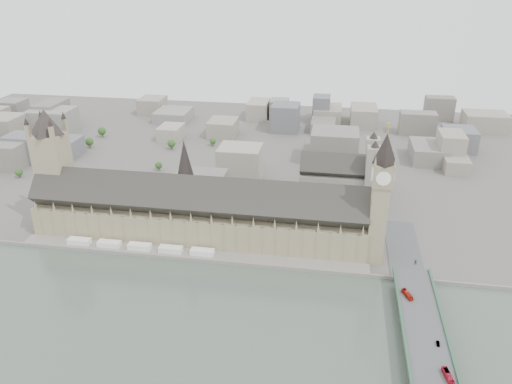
% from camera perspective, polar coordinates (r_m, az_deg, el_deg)
% --- Properties ---
extents(ground, '(900.00, 900.00, 0.00)m').
position_cam_1_polar(ground, '(393.35, -7.28, -6.65)').
color(ground, '#595651').
rests_on(ground, ground).
extents(embankment_wall, '(600.00, 1.50, 3.00)m').
position_cam_1_polar(embankment_wall, '(380.42, -7.92, -7.61)').
color(embankment_wall, slate).
rests_on(embankment_wall, ground).
extents(river_terrace, '(270.00, 15.00, 2.00)m').
position_cam_1_polar(river_terrace, '(386.74, -7.60, -7.09)').
color(river_terrace, slate).
rests_on(river_terrace, ground).
extents(terrace_tents, '(118.00, 7.00, 4.00)m').
position_cam_1_polar(terrace_tents, '(398.19, -13.16, -6.07)').
color(terrace_tents, white).
rests_on(terrace_tents, river_terrace).
extents(palace_of_westminster, '(265.00, 40.73, 55.44)m').
position_cam_1_polar(palace_of_westminster, '(398.82, -6.67, -2.42)').
color(palace_of_westminster, '#9A8A68').
rests_on(palace_of_westminster, ground).
extents(elizabeth_tower, '(17.00, 17.00, 107.50)m').
position_cam_1_polar(elizabeth_tower, '(360.88, 14.10, 0.18)').
color(elizabeth_tower, '#9A8A68').
rests_on(elizabeth_tower, ground).
extents(victoria_tower, '(30.00, 30.00, 100.00)m').
position_cam_1_polar(victoria_tower, '(439.16, -22.19, 3.08)').
color(victoria_tower, '#9A8A68').
rests_on(victoria_tower, ground).
extents(central_tower, '(13.00, 13.00, 48.00)m').
position_cam_1_polar(central_tower, '(392.58, -8.08, 2.69)').
color(central_tower, '#998D69').
rests_on(central_tower, ground).
extents(westminster_bridge, '(25.00, 325.00, 10.25)m').
position_cam_1_polar(westminster_bridge, '(311.32, 18.74, -16.40)').
color(westminster_bridge, '#474749').
rests_on(westminster_bridge, ground).
extents(westminster_abbey, '(68.00, 36.00, 64.00)m').
position_cam_1_polar(westminster_abbey, '(452.23, 9.61, 1.10)').
color(westminster_abbey, gray).
rests_on(westminster_abbey, ground).
extents(city_skyline_inland, '(720.00, 360.00, 38.00)m').
position_cam_1_polar(city_skyline_inland, '(603.82, -0.90, 6.88)').
color(city_skyline_inland, gray).
rests_on(city_skyline_inland, ground).
extents(park_trees, '(110.00, 30.00, 15.00)m').
position_cam_1_polar(park_trees, '(442.72, -6.43, -1.74)').
color(park_trees, '#1E4318').
rests_on(park_trees, ground).
extents(red_bus_north, '(6.56, 11.22, 3.08)m').
position_cam_1_polar(red_bus_north, '(337.30, 16.91, -11.12)').
color(red_bus_north, red).
rests_on(red_bus_north, westminster_bridge).
extents(red_bus_south, '(4.87, 11.96, 3.25)m').
position_cam_1_polar(red_bus_south, '(287.66, 21.09, -19.03)').
color(red_bus_south, red).
rests_on(red_bus_south, westminster_bridge).
extents(car_silver, '(1.73, 4.42, 1.43)m').
position_cam_1_polar(car_silver, '(306.50, 20.09, -15.95)').
color(car_silver, gray).
rests_on(car_silver, westminster_bridge).
extents(car_approach, '(2.36, 4.57, 1.27)m').
position_cam_1_polar(car_approach, '(373.46, 17.78, -7.64)').
color(car_approach, gray).
rests_on(car_approach, westminster_bridge).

